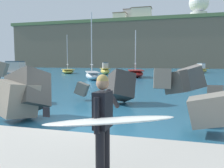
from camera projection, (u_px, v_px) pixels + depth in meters
name	position (u px, v px, depth m)	size (l,w,h in m)	color
ground_plane	(80.00, 122.00, 8.39)	(400.00, 400.00, 0.00)	#235B7A
walkway_path	(0.00, 167.00, 4.54)	(48.00, 4.40, 0.24)	#B2ADA3
breakwater_jetty	(158.00, 89.00, 9.07)	(32.10, 7.71, 2.46)	gray
surfer_with_board	(102.00, 121.00, 3.59)	(2.11, 1.22, 1.78)	black
boat_near_left	(135.00, 73.00, 33.33)	(3.43, 5.86, 6.84)	maroon
boat_near_centre	(92.00, 75.00, 29.05)	(3.92, 6.01, 8.42)	white
boat_near_right	(200.00, 70.00, 46.83)	(4.22, 5.33, 2.03)	#EAC64C
boat_mid_left	(12.00, 75.00, 26.32)	(6.49, 2.45, 2.33)	white
boat_far_left	(105.00, 70.00, 41.43)	(3.19, 4.44, 2.20)	#EAC64C
boat_far_centre	(68.00, 71.00, 44.62)	(4.46, 5.19, 7.48)	#EAC64C
headland_bluff	(142.00, 46.00, 98.95)	(104.97, 35.22, 18.29)	#756651
radar_dome	(199.00, 6.00, 88.80)	(7.54, 7.54, 10.75)	silver
station_building_west	(149.00, 23.00, 105.66)	(7.02, 5.01, 4.28)	silver
station_building_central	(121.00, 19.00, 98.47)	(5.65, 8.15, 4.56)	silver
station_building_east	(132.00, 18.00, 100.17)	(7.39, 6.10, 6.69)	silver
station_building_annex	(142.00, 15.00, 92.29)	(8.16, 4.55, 5.69)	silver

